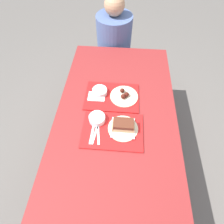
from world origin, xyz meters
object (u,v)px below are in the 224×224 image
tray_near (113,131)px  person_seated_across (114,36)px  bowl_coleslaw_near (97,118)px  bowl_coleslaw_far (100,91)px  tray_far (112,97)px  brisket_sandwich_plate (123,126)px  wings_plate_far (124,96)px

tray_near → person_seated_across: person_seated_across is taller
bowl_coleslaw_near → bowl_coleslaw_far: size_ratio=1.00×
tray_far → person_seated_across: 0.91m
tray_far → brisket_sandwich_plate: (0.10, -0.30, 0.04)m
tray_far → wings_plate_far: bearing=2.4°
bowl_coleslaw_near → bowl_coleslaw_far: (-0.01, 0.27, 0.00)m
tray_near → tray_far: size_ratio=1.00×
bowl_coleslaw_near → person_seated_across: bearing=87.8°
brisket_sandwich_plate → bowl_coleslaw_near: bearing=163.7°
bowl_coleslaw_near → brisket_sandwich_plate: size_ratio=0.55×
bowl_coleslaw_near → brisket_sandwich_plate: bearing=-16.3°
bowl_coleslaw_far → wings_plate_far: size_ratio=0.53×
brisket_sandwich_plate → bowl_coleslaw_far: brisket_sandwich_plate is taller
bowl_coleslaw_far → bowl_coleslaw_near: bearing=-87.5°
bowl_coleslaw_far → person_seated_across: bearing=86.3°
brisket_sandwich_plate → wings_plate_far: 0.31m
bowl_coleslaw_far → person_seated_across: person_seated_across is taller
bowl_coleslaw_near → brisket_sandwich_plate: (0.20, -0.06, 0.01)m
bowl_coleslaw_near → wings_plate_far: 0.32m
person_seated_across → bowl_coleslaw_near: bearing=-92.2°
tray_near → tray_far: same height
tray_far → bowl_coleslaw_near: bowl_coleslaw_near is taller
bowl_coleslaw_far → tray_near: bearing=-68.8°
wings_plate_far → person_seated_across: bearing=99.2°
bowl_coleslaw_near → bowl_coleslaw_far: bearing=92.5°
tray_near → wings_plate_far: bearing=77.7°
tray_near → wings_plate_far: size_ratio=1.92×
wings_plate_far → person_seated_across: (-0.15, 0.90, -0.03)m
tray_far → brisket_sandwich_plate: size_ratio=2.01×
wings_plate_far → person_seated_across: 0.92m
bowl_coleslaw_near → wings_plate_far: size_ratio=0.53×
brisket_sandwich_plate → bowl_coleslaw_far: bearing=122.6°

